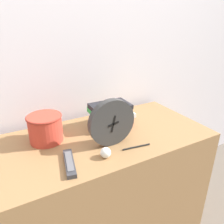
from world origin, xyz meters
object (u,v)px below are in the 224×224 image
(desk_clock, at_px, (112,123))
(tv_remote, at_px, (69,163))
(book_stack, at_px, (111,115))
(crumpled_paper_ball, at_px, (106,153))
(pen, at_px, (136,147))
(basket, at_px, (45,127))

(desk_clock, xyz_separation_m, tv_remote, (-0.25, -0.06, -0.11))
(book_stack, bearing_deg, crumpled_paper_ball, -122.66)
(crumpled_paper_ball, height_order, pen, crumpled_paper_ball)
(desk_clock, distance_m, crumpled_paper_ball, 0.16)
(basket, distance_m, pen, 0.48)
(pen, bearing_deg, crumpled_paper_ball, 179.72)
(crumpled_paper_ball, bearing_deg, book_stack, 57.34)
(tv_remote, distance_m, pen, 0.34)
(tv_remote, xyz_separation_m, crumpled_paper_ball, (0.17, -0.03, 0.01))
(desk_clock, height_order, book_stack, desk_clock)
(desk_clock, relative_size, tv_remote, 1.22)
(basket, distance_m, crumpled_paper_ball, 0.36)
(basket, relative_size, tv_remote, 0.90)
(desk_clock, relative_size, crumpled_paper_ball, 4.82)
(tv_remote, height_order, crumpled_paper_ball, crumpled_paper_ball)
(tv_remote, bearing_deg, crumpled_paper_ball, -8.55)
(desk_clock, bearing_deg, tv_remote, -165.51)
(book_stack, xyz_separation_m, tv_remote, (-0.35, -0.25, -0.06))
(book_stack, distance_m, crumpled_paper_ball, 0.33)
(book_stack, height_order, tv_remote, book_stack)
(book_stack, bearing_deg, tv_remote, -143.82)
(desk_clock, height_order, pen, desk_clock)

